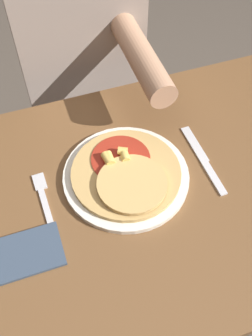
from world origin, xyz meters
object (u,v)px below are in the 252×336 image
dining_table (136,218)px  knife (204,160)px  pizza (127,174)px  person_diner (81,60)px  fork (44,199)px  plate (126,176)px

dining_table → knife: knife is taller
pizza → person_diner: bearing=87.8°
pizza → fork: 0.20m
dining_table → person_diner: size_ratio=0.98×
knife → person_diner: person_diner is taller
fork → dining_table: bearing=-14.1°
dining_table → knife: size_ratio=5.34×
pizza → knife: size_ratio=1.18×
pizza → knife: 0.20m
fork → pizza: bearing=-2.3°
knife → dining_table: bearing=-169.7°
person_diner → pizza: bearing=-92.2°
person_diner → plate: bearing=-92.2°
plate → person_diner: person_diner is taller
plate → person_diner: (0.02, 0.50, -0.04)m
fork → knife: bearing=-2.5°
fork → person_diner: (0.22, 0.50, -0.04)m
dining_table → fork: (-0.21, 0.05, 0.12)m
dining_table → pizza: bearing=102.1°
dining_table → person_diner: bearing=88.9°
plate → fork: bearing=179.3°
fork → person_diner: size_ratio=0.15×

